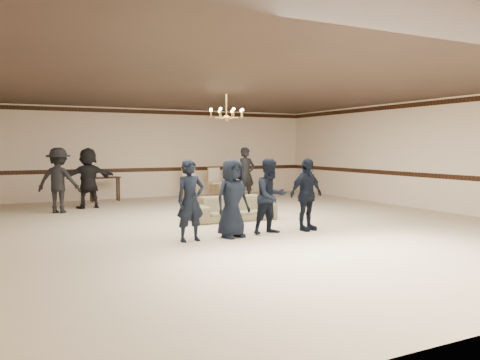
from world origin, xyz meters
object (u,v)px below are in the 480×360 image
Objects in this scene: boy_d at (306,194)px; adult_right at (246,174)px; boy_a at (190,201)px; banquet_chair_left at (191,183)px; settee at (234,208)px; banquet_chair_right at (240,181)px; console_table at (105,189)px; adult_mid at (88,178)px; chandelier at (226,105)px; adult_left at (59,180)px; boy_b at (232,198)px; banquet_chair_mid at (216,182)px; boy_c at (271,196)px.

adult_right reaches higher than boy_d.
banquet_chair_left is (2.87, 7.51, -0.28)m from boy_a.
banquet_chair_right is at bearing 63.08° from settee.
boy_d is at bearing -75.20° from console_table.
boy_a is at bearing 90.10° from adult_mid.
chandelier reaches higher than boy_d.
boy_a is 5.71m from adult_left.
boy_a is at bearing -117.91° from banquet_chair_right.
chandelier is 5.78m from banquet_chair_left.
adult_left reaches higher than boy_b.
adult_right is 1.97m from banquet_chair_right.
boy_b is 6.06m from adult_left.
adult_mid is (0.90, 0.70, 0.00)m from adult_left.
boy_a is 8.05m from banquet_chair_left.
settee is 6.06m from console_table.
banquet_chair_right is 1.06× the size of console_table.
adult_left reaches higher than settee.
adult_left is (-1.82, 5.41, 0.11)m from boy_a.
boy_b is (-0.96, -2.33, -2.08)m from chandelier.
adult_right is (3.28, 5.71, 0.11)m from boy_b.
adult_mid is 5.01m from banquet_chair_mid.
boy_d is 2.21m from settee.
boy_b is 8.08m from banquet_chair_mid.
boy_c is (0.90, 0.00, 0.00)m from boy_b.
boy_d is 0.88× the size of adult_mid.
banquet_chair_left is at bearing -174.95° from banquet_chair_right.
adult_mid is (-2.79, 3.78, -1.97)m from chandelier.
banquet_chair_right is at bearing 60.90° from adult_right.
adult_right reaches higher than banquet_chair_mid.
chandelier reaches higher than console_table.
boy_a is at bearing 135.54° from adult_left.
banquet_chair_mid is (1.17, 7.51, -0.28)m from boy_d.
boy_d is at bearing -6.13° from boy_a.
settee is at bearing -95.24° from banquet_chair_left.
chandelier is at bearing 45.24° from boy_a.
chandelier reaches higher than boy_a.
boy_b is 7.79m from console_table.
adult_right is at bearing -49.45° from banquet_chair_left.
banquet_chair_mid is at bearing 91.59° from adult_right.
adult_left is (-3.69, 3.08, -1.97)m from chandelier.
boy_d is 7.61m from banquet_chair_mid.
boy_b is 7.77m from banquet_chair_left.
banquet_chair_left is at bearing -128.97° from adult_left.
adult_mid is 4.06m from banquet_chair_left.
boy_c is 2.07m from settee.
chandelier is at bearing -112.61° from banquet_chair_mid.
boy_c is at bearing -81.30° from console_table.
console_table is at bearing -179.17° from banquet_chair_left.
banquet_chair_right is at bearing -174.90° from adult_mid.
boy_b is 1.62× the size of console_table.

